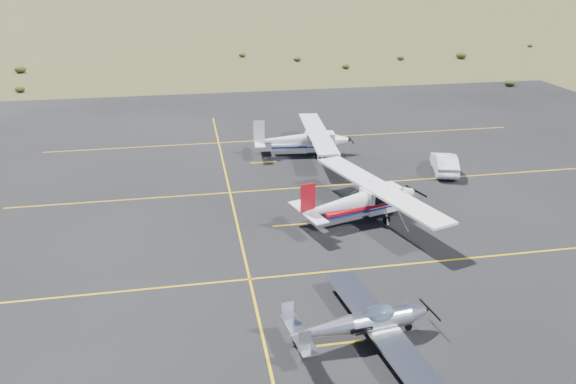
{
  "coord_description": "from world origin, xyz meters",
  "views": [
    {
      "loc": [
        -8.38,
        -21.23,
        14.27
      ],
      "look_at": [
        -2.9,
        8.65,
        1.6
      ],
      "focal_mm": 35.0,
      "sensor_mm": 36.0,
      "label": 1
    }
  ],
  "objects_px": {
    "aircraft_low_wing": "(364,323)",
    "sedan": "(444,163)",
    "aircraft_plain": "(303,139)",
    "aircraft_cessna": "(362,200)"
  },
  "relations": [
    {
      "from": "aircraft_plain",
      "to": "sedan",
      "type": "relative_size",
      "value": 2.63
    },
    {
      "from": "aircraft_low_wing",
      "to": "sedan",
      "type": "relative_size",
      "value": 1.94
    },
    {
      "from": "aircraft_plain",
      "to": "aircraft_low_wing",
      "type": "bearing_deg",
      "value": -91.27
    },
    {
      "from": "aircraft_low_wing",
      "to": "sedan",
      "type": "bearing_deg",
      "value": 48.99
    },
    {
      "from": "aircraft_plain",
      "to": "sedan",
      "type": "height_order",
      "value": "aircraft_plain"
    },
    {
      "from": "aircraft_plain",
      "to": "aircraft_cessna",
      "type": "bearing_deg",
      "value": -81.32
    },
    {
      "from": "aircraft_cessna",
      "to": "aircraft_plain",
      "type": "height_order",
      "value": "aircraft_cessna"
    },
    {
      "from": "aircraft_cessna",
      "to": "aircraft_plain",
      "type": "relative_size",
      "value": 1.03
    },
    {
      "from": "aircraft_low_wing",
      "to": "aircraft_cessna",
      "type": "xyz_separation_m",
      "value": [
        3.26,
        10.86,
        0.45
      ]
    },
    {
      "from": "aircraft_cessna",
      "to": "aircraft_plain",
      "type": "xyz_separation_m",
      "value": [
        -0.89,
        12.36,
        -0.05
      ]
    }
  ]
}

